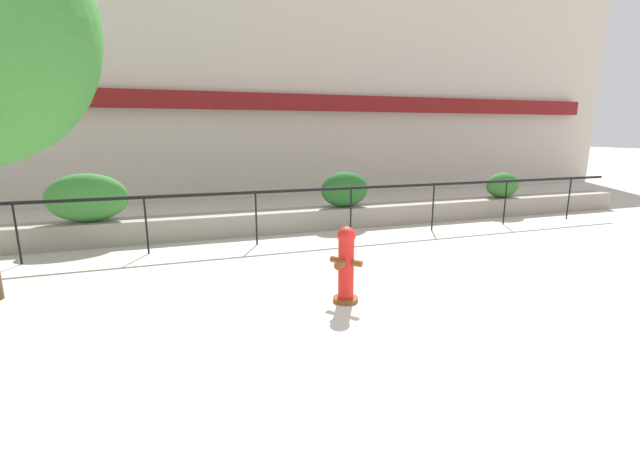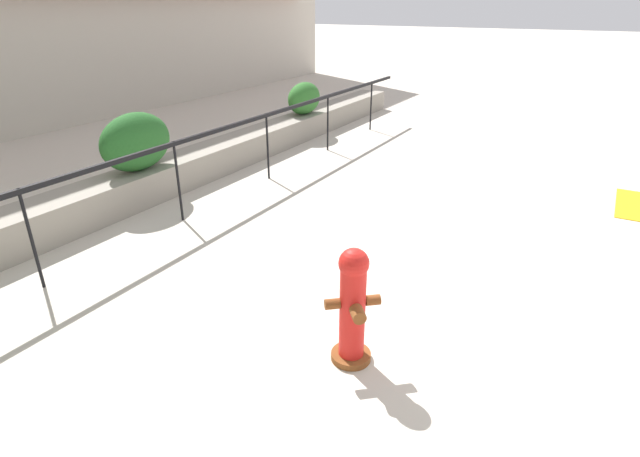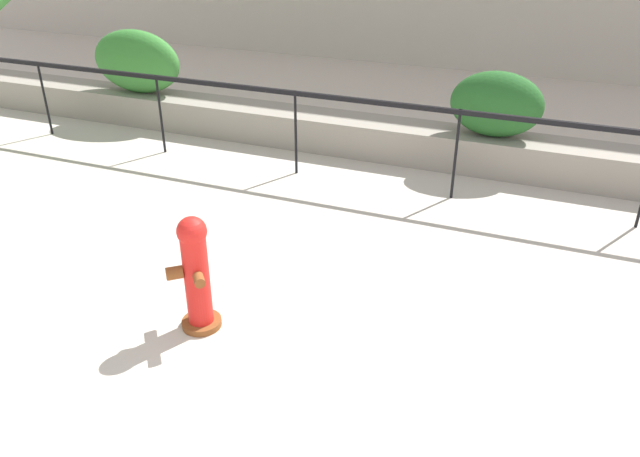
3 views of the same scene
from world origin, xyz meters
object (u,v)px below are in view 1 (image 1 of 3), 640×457
(hedge_bush_0, at_px, (87,198))
(hedge_bush_2, at_px, (503,185))
(fire_hydrant, at_px, (346,264))
(hedge_bush_1, at_px, (345,189))

(hedge_bush_0, bearing_deg, hedge_bush_2, 0.00)
(hedge_bush_0, bearing_deg, fire_hydrant, -49.58)
(hedge_bush_1, distance_m, hedge_bush_2, 4.85)
(hedge_bush_0, xyz_separation_m, hedge_bush_2, (10.59, 0.00, -0.15))
(hedge_bush_0, distance_m, fire_hydrant, 6.04)
(hedge_bush_2, bearing_deg, hedge_bush_0, 180.00)
(hedge_bush_2, bearing_deg, hedge_bush_1, 180.00)
(hedge_bush_0, xyz_separation_m, hedge_bush_1, (5.74, 0.00, -0.07))
(fire_hydrant, bearing_deg, hedge_bush_0, 130.42)
(hedge_bush_2, bearing_deg, fire_hydrant, -145.53)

